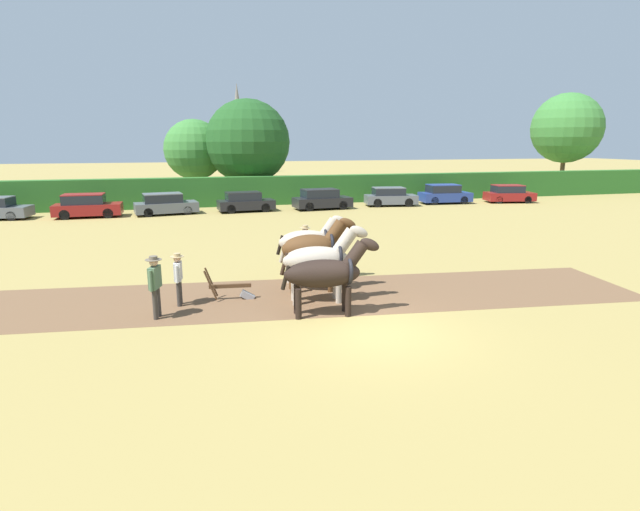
# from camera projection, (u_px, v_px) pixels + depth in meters

# --- Properties ---
(ground_plane) EXTENTS (240.00, 240.00, 0.00)m
(ground_plane) POSITION_uv_depth(u_px,v_px,m) (374.00, 331.00, 13.24)
(ground_plane) COLOR #998447
(plowed_furrow_strip) EXTENTS (30.90, 7.82, 0.01)m
(plowed_furrow_strip) POSITION_uv_depth(u_px,v_px,m) (169.00, 302.00, 15.65)
(plowed_furrow_strip) COLOR brown
(plowed_furrow_strip) RESTS_ON ground
(hedgerow) EXTENTS (79.16, 1.23, 2.25)m
(hedgerow) POSITION_uv_depth(u_px,v_px,m) (244.00, 191.00, 39.51)
(hedgerow) COLOR #286023
(hedgerow) RESTS_ON ground
(tree_left) EXTENTS (5.13, 5.13, 6.85)m
(tree_left) POSITION_uv_depth(u_px,v_px,m) (194.00, 150.00, 42.85)
(tree_left) COLOR #423323
(tree_left) RESTS_ON ground
(tree_center_left) EXTENTS (7.05, 7.05, 8.46)m
(tree_center_left) POSITION_uv_depth(u_px,v_px,m) (248.00, 142.00, 41.94)
(tree_center_left) COLOR #4C3823
(tree_center_left) RESTS_ON ground
(tree_center) EXTENTS (6.97, 6.97, 9.78)m
(tree_center) POSITION_uv_depth(u_px,v_px,m) (567.00, 128.00, 50.65)
(tree_center) COLOR brown
(tree_center) RESTS_ON ground
(church_spire) EXTENTS (2.18, 2.18, 14.18)m
(church_spire) POSITION_uv_depth(u_px,v_px,m) (238.00, 126.00, 80.98)
(church_spire) COLOR gray
(church_spire) RESTS_ON ground
(draft_horse_lead_left) EXTENTS (2.91, 1.10, 2.32)m
(draft_horse_lead_left) POSITION_uv_depth(u_px,v_px,m) (327.00, 273.00, 14.26)
(draft_horse_lead_left) COLOR black
(draft_horse_lead_left) RESTS_ON ground
(draft_horse_lead_right) EXTENTS (2.82, 1.13, 2.47)m
(draft_horse_lead_right) POSITION_uv_depth(u_px,v_px,m) (320.00, 260.00, 15.44)
(draft_horse_lead_right) COLOR #B2A38E
(draft_horse_lead_right) RESTS_ON ground
(draft_horse_trail_left) EXTENTS (2.66, 1.21, 2.53)m
(draft_horse_trail_left) POSITION_uv_depth(u_px,v_px,m) (314.00, 248.00, 16.62)
(draft_horse_trail_left) COLOR #513319
(draft_horse_trail_left) RESTS_ON ground
(draft_horse_trail_right) EXTENTS (2.63, 1.11, 2.43)m
(draft_horse_trail_right) POSITION_uv_depth(u_px,v_px,m) (309.00, 242.00, 17.84)
(draft_horse_trail_right) COLOR #B2A38E
(draft_horse_trail_right) RESTS_ON ground
(plow) EXTENTS (1.60, 0.51, 1.13)m
(plow) POSITION_uv_depth(u_px,v_px,m) (234.00, 290.00, 15.88)
(plow) COLOR #4C331E
(plow) RESTS_ON ground
(farmer_at_plow) EXTENTS (0.41, 0.64, 1.64)m
(farmer_at_plow) POSITION_uv_depth(u_px,v_px,m) (178.00, 275.00, 15.17)
(farmer_at_plow) COLOR #38332D
(farmer_at_plow) RESTS_ON ground
(farmer_beside_team) EXTENTS (0.46, 0.54, 1.72)m
(farmer_beside_team) POSITION_uv_depth(u_px,v_px,m) (305.00, 243.00, 19.77)
(farmer_beside_team) COLOR #4C4C4C
(farmer_beside_team) RESTS_ON ground
(farmer_onlooker_left) EXTENTS (0.46, 0.67, 1.81)m
(farmer_onlooker_left) POSITION_uv_depth(u_px,v_px,m) (155.00, 282.00, 14.02)
(farmer_onlooker_left) COLOR #38332D
(farmer_onlooker_left) RESTS_ON ground
(parked_car_left) EXTENTS (4.23, 1.85, 1.57)m
(parked_car_left) POSITION_uv_depth(u_px,v_px,m) (87.00, 206.00, 33.18)
(parked_car_left) COLOR maroon
(parked_car_left) RESTS_ON ground
(parked_car_center_left) EXTENTS (4.41, 2.46, 1.48)m
(parked_car_center_left) POSITION_uv_depth(u_px,v_px,m) (165.00, 204.00, 34.49)
(parked_car_center_left) COLOR #565B66
(parked_car_center_left) RESTS_ON ground
(parked_car_center) EXTENTS (4.11, 2.02, 1.42)m
(parked_car_center) POSITION_uv_depth(u_px,v_px,m) (245.00, 202.00, 35.95)
(parked_car_center) COLOR black
(parked_car_center) RESTS_ON ground
(parked_car_center_right) EXTENTS (4.39, 2.17, 1.51)m
(parked_car_center_right) POSITION_uv_depth(u_px,v_px,m) (322.00, 199.00, 37.23)
(parked_car_center_right) COLOR black
(parked_car_center_right) RESTS_ON ground
(parked_car_right) EXTENTS (4.21, 2.31, 1.46)m
(parked_car_right) POSITION_uv_depth(u_px,v_px,m) (390.00, 197.00, 39.18)
(parked_car_right) COLOR #565B66
(parked_car_right) RESTS_ON ground
(parked_car_far_right) EXTENTS (4.20, 2.12, 1.56)m
(parked_car_far_right) POSITION_uv_depth(u_px,v_px,m) (444.00, 194.00, 40.71)
(parked_car_far_right) COLOR navy
(parked_car_far_right) RESTS_ON ground
(parked_car_end_right) EXTENTS (4.16, 2.49, 1.46)m
(parked_car_end_right) POSITION_uv_depth(u_px,v_px,m) (509.00, 194.00, 41.44)
(parked_car_end_right) COLOR maroon
(parked_car_end_right) RESTS_ON ground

